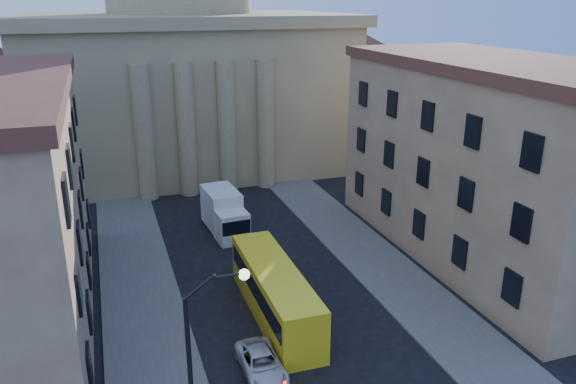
% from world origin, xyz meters
% --- Properties ---
extents(sidewalk_left, '(5.00, 60.00, 0.15)m').
position_xyz_m(sidewalk_left, '(-8.50, 18.00, 0.07)').
color(sidewalk_left, '#514D4A').
rests_on(sidewalk_left, ground).
extents(sidewalk_right, '(5.00, 60.00, 0.15)m').
position_xyz_m(sidewalk_right, '(8.50, 18.00, 0.07)').
color(sidewalk_right, '#514D4A').
rests_on(sidewalk_right, ground).
extents(church, '(68.02, 28.76, 36.60)m').
position_xyz_m(church, '(0.00, 55.47, 11.88)').
color(church, '#8C7D56').
rests_on(church, ground).
extents(building_right, '(11.60, 26.60, 14.70)m').
position_xyz_m(building_right, '(17.00, 22.00, 7.42)').
color(building_right, tan).
rests_on(building_right, ground).
extents(street_lamp, '(2.62, 0.44, 8.83)m').
position_xyz_m(street_lamp, '(-6.97, 8.00, 5.29)').
color(street_lamp, black).
rests_on(street_lamp, ground).
extents(car_left_mid, '(2.04, 4.40, 1.22)m').
position_xyz_m(car_left_mid, '(-3.19, 12.99, 0.61)').
color(car_left_mid, silver).
rests_on(car_left_mid, ground).
extents(car_right_far, '(1.81, 3.72, 1.22)m').
position_xyz_m(car_right_far, '(1.30, 17.71, 0.61)').
color(car_right_far, '#444549').
rests_on(car_right_far, ground).
extents(car_right_distant, '(1.55, 3.89, 1.26)m').
position_xyz_m(car_right_distant, '(1.00, 23.56, 0.63)').
color(car_right_distant, black).
rests_on(car_right_distant, ground).
extents(city_bus, '(2.72, 11.45, 3.22)m').
position_xyz_m(city_bus, '(-0.80, 18.21, 1.73)').
color(city_bus, yellow).
rests_on(city_bus, ground).
extents(box_truck, '(2.91, 6.46, 3.46)m').
position_xyz_m(box_truck, '(-0.81, 32.16, 1.64)').
color(box_truck, silver).
rests_on(box_truck, ground).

